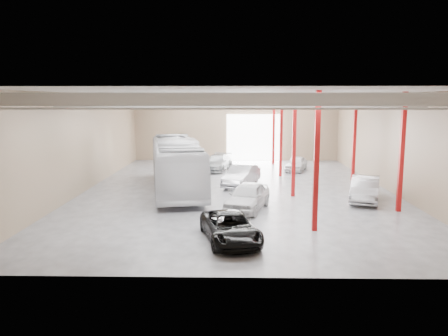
{
  "coord_description": "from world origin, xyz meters",
  "views": [
    {
      "loc": [
        -0.33,
        -31.39,
        6.52
      ],
      "look_at": [
        -0.89,
        -3.68,
        2.2
      ],
      "focal_mm": 35.0,
      "sensor_mm": 36.0,
      "label": 1
    }
  ],
  "objects_px": {
    "black_sedan": "(230,227)",
    "car_row_a": "(247,197)",
    "car_row_b": "(241,176)",
    "car_row_c": "(217,163)",
    "coach_bus": "(176,164)",
    "car_right_near": "(365,189)",
    "car_right_far": "(296,164)"
  },
  "relations": [
    {
      "from": "car_row_b",
      "to": "car_right_near",
      "type": "distance_m",
      "value": 9.33
    },
    {
      "from": "black_sedan",
      "to": "car_row_a",
      "type": "relative_size",
      "value": 1.01
    },
    {
      "from": "car_row_b",
      "to": "car_row_c",
      "type": "distance_m",
      "value": 7.79
    },
    {
      "from": "coach_bus",
      "to": "car_right_near",
      "type": "height_order",
      "value": "coach_bus"
    },
    {
      "from": "black_sedan",
      "to": "car_right_far",
      "type": "height_order",
      "value": "car_right_far"
    },
    {
      "from": "car_row_b",
      "to": "car_right_near",
      "type": "bearing_deg",
      "value": -12.24
    },
    {
      "from": "car_right_near",
      "to": "car_right_far",
      "type": "distance_m",
      "value": 12.53
    },
    {
      "from": "car_row_a",
      "to": "car_row_c",
      "type": "height_order",
      "value": "car_row_a"
    },
    {
      "from": "car_row_b",
      "to": "car_row_c",
      "type": "relative_size",
      "value": 0.98
    },
    {
      "from": "coach_bus",
      "to": "car_row_c",
      "type": "bearing_deg",
      "value": 62.84
    },
    {
      "from": "black_sedan",
      "to": "car_row_a",
      "type": "distance_m",
      "value": 6.04
    },
    {
      "from": "car_row_b",
      "to": "car_right_near",
      "type": "xyz_separation_m",
      "value": [
        7.96,
        -4.86,
        0.01
      ]
    },
    {
      "from": "car_row_a",
      "to": "car_row_c",
      "type": "bearing_deg",
      "value": 116.8
    },
    {
      "from": "coach_bus",
      "to": "car_row_a",
      "type": "height_order",
      "value": "coach_bus"
    },
    {
      "from": "car_row_a",
      "to": "car_row_b",
      "type": "xyz_separation_m",
      "value": [
        -0.22,
        7.36,
        -0.02
      ]
    },
    {
      "from": "car_right_near",
      "to": "car_right_far",
      "type": "relative_size",
      "value": 1.23
    },
    {
      "from": "coach_bus",
      "to": "car_row_b",
      "type": "xyz_separation_m",
      "value": [
        4.78,
        1.61,
        -1.1
      ]
    },
    {
      "from": "car_row_a",
      "to": "car_row_c",
      "type": "relative_size",
      "value": 0.96
    },
    {
      "from": "black_sedan",
      "to": "car_row_b",
      "type": "relative_size",
      "value": 1.0
    },
    {
      "from": "black_sedan",
      "to": "car_row_a",
      "type": "height_order",
      "value": "car_row_a"
    },
    {
      "from": "coach_bus",
      "to": "car_right_near",
      "type": "bearing_deg",
      "value": -25.2
    },
    {
      "from": "car_row_c",
      "to": "car_right_far",
      "type": "distance_m",
      "value": 7.35
    },
    {
      "from": "car_row_c",
      "to": "car_right_near",
      "type": "relative_size",
      "value": 1.01
    },
    {
      "from": "car_row_a",
      "to": "car_row_c",
      "type": "distance_m",
      "value": 15.04
    },
    {
      "from": "car_row_a",
      "to": "car_right_near",
      "type": "relative_size",
      "value": 0.98
    },
    {
      "from": "coach_bus",
      "to": "black_sedan",
      "type": "xyz_separation_m",
      "value": [
        4.01,
        -11.71,
        -1.23
      ]
    },
    {
      "from": "car_right_near",
      "to": "black_sedan",
      "type": "bearing_deg",
      "value": -117.03
    },
    {
      "from": "coach_bus",
      "to": "black_sedan",
      "type": "relative_size",
      "value": 2.82
    },
    {
      "from": "car_right_near",
      "to": "car_right_far",
      "type": "bearing_deg",
      "value": 121.51
    },
    {
      "from": "car_row_a",
      "to": "car_row_c",
      "type": "xyz_separation_m",
      "value": [
        -2.34,
        14.86,
        -0.09
      ]
    },
    {
      "from": "coach_bus",
      "to": "car_row_a",
      "type": "bearing_deg",
      "value": -59.85
    },
    {
      "from": "car_row_c",
      "to": "car_right_far",
      "type": "height_order",
      "value": "car_row_c"
    }
  ]
}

